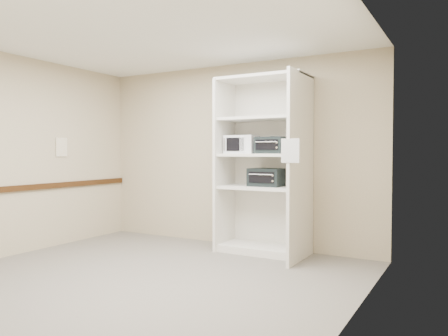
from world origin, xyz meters
The scene contains 12 objects.
floor centered at (0.00, 0.00, 0.00)m, with size 4.50×4.00×0.01m, color #69655B.
ceiling centered at (0.00, 0.00, 2.70)m, with size 4.50×4.00×0.01m, color white.
wall_back centered at (0.00, 2.00, 1.35)m, with size 4.50×0.02×2.70m, color tan.
wall_left centered at (-2.25, 0.00, 1.35)m, with size 0.02×4.00×2.70m, color tan.
wall_right centered at (2.25, 0.00, 1.35)m, with size 0.02×4.00×2.70m, color tan.
shelving_unit centered at (0.67, 1.70, 1.13)m, with size 1.24×0.92×2.42m.
microwave centered at (0.27, 1.74, 1.50)m, with size 0.43×0.32×0.26m, color white.
toaster_oven_upper centered at (0.75, 1.68, 1.48)m, with size 0.39×0.29×0.23m, color black.
toaster_oven_lower centered at (0.65, 1.74, 1.04)m, with size 0.44×0.34×0.25m, color black.
paper_sign centered at (1.25, 1.07, 1.41)m, with size 0.22×0.01×0.28m, color white.
chair_rail centered at (-2.23, 0.00, 0.90)m, with size 0.04×3.98×0.08m, color #331C09.
wall_poster centered at (-2.24, 0.71, 1.47)m, with size 0.01×0.20×0.28m, color white.
Camera 1 is at (3.09, -3.78, 1.38)m, focal length 35.00 mm.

